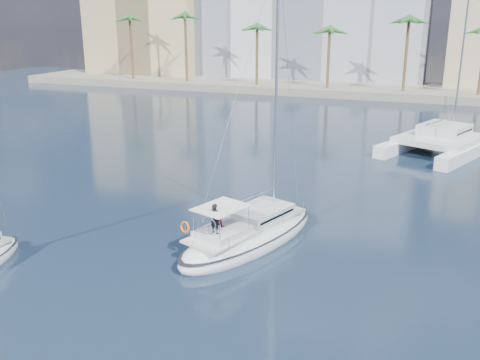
% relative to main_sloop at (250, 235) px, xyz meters
% --- Properties ---
extents(ground, '(160.00, 160.00, 0.00)m').
position_rel_main_sloop_xyz_m(ground, '(-2.44, 0.21, -0.50)').
color(ground, black).
rests_on(ground, ground).
extents(quay, '(120.00, 14.00, 1.20)m').
position_rel_main_sloop_xyz_m(quay, '(-2.44, 61.21, 0.10)').
color(quay, gray).
rests_on(quay, ground).
extents(building_modern, '(42.00, 16.00, 28.00)m').
position_rel_main_sloop_xyz_m(building_modern, '(-14.44, 73.21, 13.50)').
color(building_modern, silver).
rests_on(building_modern, ground).
extents(building_tan_left, '(22.00, 14.00, 22.00)m').
position_rel_main_sloop_xyz_m(building_tan_left, '(-44.44, 69.21, 10.50)').
color(building_tan_left, tan).
rests_on(building_tan_left, ground).
extents(palm_left, '(3.60, 3.60, 12.30)m').
position_rel_main_sloop_xyz_m(palm_left, '(-36.44, 57.21, 9.78)').
color(palm_left, brown).
rests_on(palm_left, ground).
extents(palm_centre, '(3.60, 3.60, 12.30)m').
position_rel_main_sloop_xyz_m(palm_centre, '(-2.44, 57.21, 9.78)').
color(palm_centre, brown).
rests_on(palm_centre, ground).
extents(main_sloop, '(6.79, 11.26, 15.94)m').
position_rel_main_sloop_xyz_m(main_sloop, '(0.00, 0.00, 0.00)').
color(main_sloop, white).
rests_on(main_sloop, ground).
extents(catamaran, '(11.54, 15.12, 19.57)m').
position_rel_main_sloop_xyz_m(catamaran, '(9.83, 25.78, 0.68)').
color(catamaran, white).
rests_on(catamaran, ground).
extents(seagull, '(1.11, 0.47, 0.20)m').
position_rel_main_sloop_xyz_m(seagull, '(-1.44, 1.25, 0.50)').
color(seagull, silver).
rests_on(seagull, ground).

